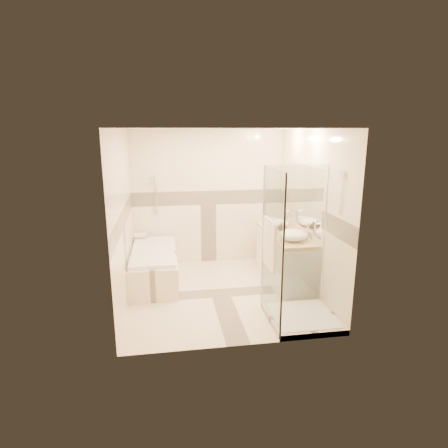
{
  "coord_description": "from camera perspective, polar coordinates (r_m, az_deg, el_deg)",
  "views": [
    {
      "loc": [
        -0.8,
        -5.37,
        2.48
      ],
      "look_at": [
        0.1,
        0.25,
        1.05
      ],
      "focal_mm": 30.0,
      "sensor_mm": 36.0,
      "label": 1
    }
  ],
  "objects": [
    {
      "name": "amenity_bottle_b",
      "position": [
        6.33,
        8.71,
        -0.36
      ],
      "size": [
        0.12,
        0.12,
        0.13
      ],
      "primitive_type": "imported",
      "rotation": [
        0.0,
        0.0,
        0.21
      ],
      "color": "black",
      "rests_on": "vanity"
    },
    {
      "name": "amenity_bottle_a",
      "position": [
        6.2,
        9.09,
        -0.48
      ],
      "size": [
        0.1,
        0.1,
        0.17
      ],
      "primitive_type": "imported",
      "rotation": [
        0.0,
        0.0,
        -0.29
      ],
      "color": "black",
      "rests_on": "vanity"
    },
    {
      "name": "bathtub",
      "position": [
        6.4,
        -10.63,
        -5.99
      ],
      "size": [
        0.75,
        1.7,
        0.56
      ],
      "color": "beige",
      "rests_on": "ground"
    },
    {
      "name": "rolled_towel",
      "position": [
        7.0,
        -12.63,
        -1.7
      ],
      "size": [
        0.24,
        0.11,
        0.11
      ],
      "primitive_type": "cylinder",
      "rotation": [
        0.0,
        1.57,
        0.0
      ],
      "color": "white",
      "rests_on": "bathtub"
    },
    {
      "name": "faucet_near",
      "position": [
        6.56,
        9.99,
        1.06
      ],
      "size": [
        0.12,
        0.03,
        0.3
      ],
      "color": "silver",
      "rests_on": "vanity"
    },
    {
      "name": "vessel_sink_far",
      "position": [
        5.78,
        10.51,
        -1.63
      ],
      "size": [
        0.43,
        0.43,
        0.17
      ],
      "primitive_type": "ellipsoid",
      "color": "white",
      "rests_on": "vanity"
    },
    {
      "name": "folded_towels",
      "position": [
        6.78,
        7.49,
        0.44
      ],
      "size": [
        0.22,
        0.3,
        0.08
      ],
      "primitive_type": "cube",
      "rotation": [
        0.0,
        0.0,
        0.24
      ],
      "color": "white",
      "rests_on": "vanity"
    },
    {
      "name": "room",
      "position": [
        5.58,
        -0.07,
        1.47
      ],
      "size": [
        2.82,
        3.02,
        2.52
      ],
      "color": "beige",
      "rests_on": "ground"
    },
    {
      "name": "shower_enclosure",
      "position": [
        5.09,
        10.5,
        -8.98
      ],
      "size": [
        0.96,
        0.93,
        2.04
      ],
      "color": "beige",
      "rests_on": "ground"
    },
    {
      "name": "faucet_far",
      "position": [
        5.83,
        12.54,
        -0.91
      ],
      "size": [
        0.11,
        0.03,
        0.26
      ],
      "color": "silver",
      "rests_on": "vanity"
    },
    {
      "name": "vessel_sink_near",
      "position": [
        6.52,
        8.17,
        0.16
      ],
      "size": [
        0.37,
        0.37,
        0.15
      ],
      "primitive_type": "ellipsoid",
      "color": "white",
      "rests_on": "vanity"
    },
    {
      "name": "vanity",
      "position": [
        6.33,
        9.17,
        -5.02
      ],
      "size": [
        0.58,
        1.62,
        0.85
      ],
      "color": "white",
      "rests_on": "ground"
    }
  ]
}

